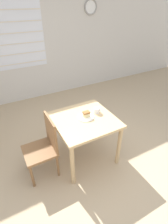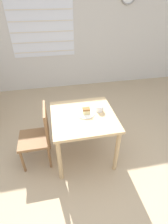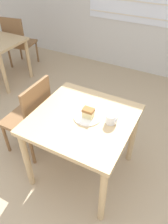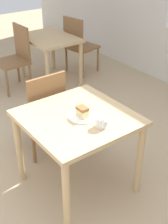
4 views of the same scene
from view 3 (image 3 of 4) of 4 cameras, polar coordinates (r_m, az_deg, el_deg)
The scene contains 7 objects.
ground_plane at distance 2.26m, azimuth -5.22°, elevation -24.94°, with size 14.00×14.00×0.00m, color tan.
dining_table_near at distance 2.01m, azimuth -0.35°, elevation -3.92°, with size 0.89×0.88×0.77m.
chair_near_window at distance 2.42m, azimuth -13.73°, elevation -1.17°, with size 0.44×0.44×0.94m.
chair_far_opposite at distance 4.36m, azimuth -16.65°, elevation 17.34°, with size 0.51×0.51×0.94m.
plate at distance 1.93m, azimuth 0.90°, elevation -1.25°, with size 0.24×0.24×0.01m.
cake_slice at distance 1.90m, azimuth 1.11°, elevation -0.22°, with size 0.10×0.07×0.09m.
coffee_mug at distance 1.87m, azimuth 7.15°, elevation -1.77°, with size 0.10×0.09×0.09m.
Camera 3 is at (0.62, -0.77, 2.03)m, focal length 35.00 mm.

